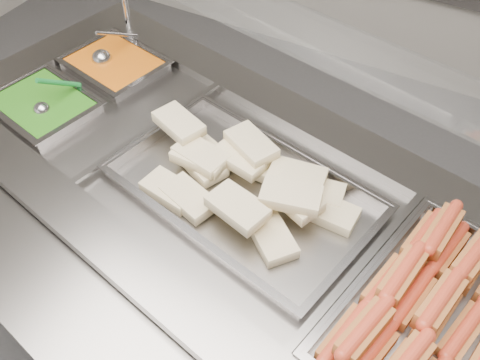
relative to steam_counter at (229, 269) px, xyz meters
The scene contains 11 objects.
steam_counter is the anchor object (origin of this frame).
tray_rail 0.72m from the steam_counter, 102.09° to the right, with size 2.01×0.81×0.06m.
sneeze_guard 0.94m from the steam_counter, 77.92° to the left, with size 1.86×0.70×0.49m.
pan_hotdogs 0.83m from the steam_counter, 12.08° to the right, with size 0.50×0.68×0.11m.
pan_wraps 0.48m from the steam_counter, 12.08° to the right, with size 0.83×0.59×0.08m.
pan_beans 0.86m from the steam_counter, 155.25° to the left, with size 0.38×0.33×0.11m.
pan_peas 0.86m from the steam_counter, behind, with size 0.38×0.33×0.11m.
hotdogs_in_buns 0.85m from the steam_counter, 12.04° to the right, with size 0.44×0.62×0.13m.
tortilla_wraps 0.52m from the steam_counter, ahead, with size 0.72×0.40×0.11m.
ladle 0.93m from the steam_counter, 157.12° to the left, with size 0.08×0.22×0.16m.
serving_spoon 0.87m from the steam_counter, behind, with size 0.07×0.20×0.16m.
Camera 1 is at (0.44, -0.64, 2.17)m, focal length 40.00 mm.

